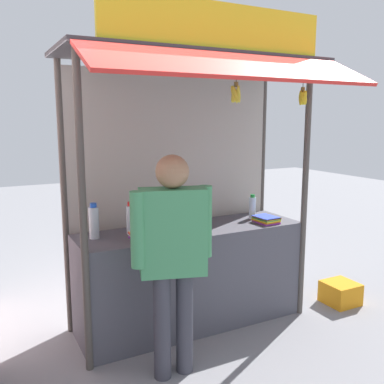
{
  "coord_description": "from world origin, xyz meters",
  "views": [
    {
      "loc": [
        -1.81,
        -3.48,
        1.99
      ],
      "look_at": [
        0.0,
        0.0,
        1.31
      ],
      "focal_mm": 39.83,
      "sensor_mm": 36.0,
      "label": 1
    }
  ],
  "objects_px": {
    "magazine_stack_center": "(144,236)",
    "plastic_crate": "(340,293)",
    "water_bottle_mid_left": "(185,211)",
    "water_bottle_far_left": "(94,222)",
    "magazine_stack_back_left": "(266,219)",
    "water_bottle_left": "(252,207)",
    "banana_bunch_inner_right": "(236,94)",
    "water_bottle_mid_right": "(131,219)",
    "banana_bunch_rightmost": "(303,97)",
    "vendor_person": "(173,247)"
  },
  "relations": [
    {
      "from": "water_bottle_mid_left",
      "to": "vendor_person",
      "type": "bearing_deg",
      "value": -121.25
    },
    {
      "from": "vendor_person",
      "to": "banana_bunch_inner_right",
      "type": "bearing_deg",
      "value": -142.12
    },
    {
      "from": "banana_bunch_rightmost",
      "to": "banana_bunch_inner_right",
      "type": "bearing_deg",
      "value": 179.9
    },
    {
      "from": "water_bottle_left",
      "to": "banana_bunch_rightmost",
      "type": "bearing_deg",
      "value": -69.1
    },
    {
      "from": "magazine_stack_back_left",
      "to": "vendor_person",
      "type": "height_order",
      "value": "vendor_person"
    },
    {
      "from": "banana_bunch_inner_right",
      "to": "magazine_stack_back_left",
      "type": "bearing_deg",
      "value": 25.68
    },
    {
      "from": "water_bottle_mid_left",
      "to": "water_bottle_far_left",
      "type": "xyz_separation_m",
      "value": [
        -0.96,
        -0.16,
        0.03
      ]
    },
    {
      "from": "magazine_stack_back_left",
      "to": "vendor_person",
      "type": "distance_m",
      "value": 1.39
    },
    {
      "from": "water_bottle_mid_right",
      "to": "plastic_crate",
      "type": "height_order",
      "value": "water_bottle_mid_right"
    },
    {
      "from": "water_bottle_far_left",
      "to": "magazine_stack_center",
      "type": "height_order",
      "value": "water_bottle_far_left"
    },
    {
      "from": "magazine_stack_center",
      "to": "plastic_crate",
      "type": "xyz_separation_m",
      "value": [
        2.17,
        -0.21,
        -0.87
      ]
    },
    {
      "from": "water_bottle_left",
      "to": "water_bottle_mid_left",
      "type": "relative_size",
      "value": 1.07
    },
    {
      "from": "magazine_stack_center",
      "to": "plastic_crate",
      "type": "relative_size",
      "value": 0.81
    },
    {
      "from": "water_bottle_far_left",
      "to": "water_bottle_mid_right",
      "type": "bearing_deg",
      "value": 0.93
    },
    {
      "from": "plastic_crate",
      "to": "magazine_stack_back_left",
      "type": "bearing_deg",
      "value": 167.14
    },
    {
      "from": "water_bottle_left",
      "to": "vendor_person",
      "type": "bearing_deg",
      "value": -149.07
    },
    {
      "from": "water_bottle_far_left",
      "to": "banana_bunch_inner_right",
      "type": "height_order",
      "value": "banana_bunch_inner_right"
    },
    {
      "from": "water_bottle_mid_left",
      "to": "vendor_person",
      "type": "height_order",
      "value": "vendor_person"
    },
    {
      "from": "water_bottle_left",
      "to": "banana_bunch_inner_right",
      "type": "height_order",
      "value": "banana_bunch_inner_right"
    },
    {
      "from": "magazine_stack_back_left",
      "to": "water_bottle_left",
      "type": "bearing_deg",
      "value": 95.66
    },
    {
      "from": "water_bottle_mid_right",
      "to": "plastic_crate",
      "type": "relative_size",
      "value": 0.87
    },
    {
      "from": "banana_bunch_inner_right",
      "to": "water_bottle_mid_right",
      "type": "bearing_deg",
      "value": 146.38
    },
    {
      "from": "banana_bunch_rightmost",
      "to": "plastic_crate",
      "type": "bearing_deg",
      "value": 5.72
    },
    {
      "from": "water_bottle_mid_right",
      "to": "water_bottle_left",
      "type": "bearing_deg",
      "value": -1.34
    },
    {
      "from": "water_bottle_far_left",
      "to": "plastic_crate",
      "type": "distance_m",
      "value": 2.77
    },
    {
      "from": "water_bottle_mid_left",
      "to": "water_bottle_left",
      "type": "bearing_deg",
      "value": -15.02
    },
    {
      "from": "water_bottle_far_left",
      "to": "plastic_crate",
      "type": "xyz_separation_m",
      "value": [
        2.55,
        -0.44,
        -0.99
      ]
    },
    {
      "from": "banana_bunch_inner_right",
      "to": "water_bottle_far_left",
      "type": "bearing_deg",
      "value": 155.39
    },
    {
      "from": "magazine_stack_center",
      "to": "banana_bunch_inner_right",
      "type": "distance_m",
      "value": 1.44
    },
    {
      "from": "water_bottle_mid_right",
      "to": "vendor_person",
      "type": "height_order",
      "value": "vendor_person"
    },
    {
      "from": "water_bottle_mid_right",
      "to": "magazine_stack_back_left",
      "type": "height_order",
      "value": "water_bottle_mid_right"
    },
    {
      "from": "water_bottle_left",
      "to": "vendor_person",
      "type": "distance_m",
      "value": 1.47
    },
    {
      "from": "water_bottle_mid_right",
      "to": "banana_bunch_inner_right",
      "type": "bearing_deg",
      "value": -33.62
    },
    {
      "from": "vendor_person",
      "to": "water_bottle_left",
      "type": "bearing_deg",
      "value": -132.03
    },
    {
      "from": "magazine_stack_center",
      "to": "water_bottle_mid_right",
      "type": "bearing_deg",
      "value": 99.98
    },
    {
      "from": "magazine_stack_back_left",
      "to": "water_bottle_mid_right",
      "type": "bearing_deg",
      "value": 169.74
    },
    {
      "from": "magazine_stack_back_left",
      "to": "banana_bunch_inner_right",
      "type": "bearing_deg",
      "value": -154.32
    },
    {
      "from": "water_bottle_far_left",
      "to": "water_bottle_mid_right",
      "type": "distance_m",
      "value": 0.34
    },
    {
      "from": "water_bottle_mid_right",
      "to": "magazine_stack_back_left",
      "type": "bearing_deg",
      "value": -10.26
    },
    {
      "from": "banana_bunch_rightmost",
      "to": "banana_bunch_inner_right",
      "type": "relative_size",
      "value": 1.03
    },
    {
      "from": "water_bottle_mid_left",
      "to": "magazine_stack_back_left",
      "type": "height_order",
      "value": "water_bottle_mid_left"
    },
    {
      "from": "magazine_stack_center",
      "to": "water_bottle_mid_left",
      "type": "bearing_deg",
      "value": 33.46
    },
    {
      "from": "water_bottle_far_left",
      "to": "magazine_stack_center",
      "type": "distance_m",
      "value": 0.45
    },
    {
      "from": "magazine_stack_back_left",
      "to": "plastic_crate",
      "type": "bearing_deg",
      "value": -12.86
    },
    {
      "from": "banana_bunch_rightmost",
      "to": "vendor_person",
      "type": "relative_size",
      "value": 0.17
    },
    {
      "from": "banana_bunch_inner_right",
      "to": "vendor_person",
      "type": "bearing_deg",
      "value": -159.17
    },
    {
      "from": "banana_bunch_inner_right",
      "to": "vendor_person",
      "type": "xyz_separation_m",
      "value": [
        -0.72,
        -0.27,
        -1.15
      ]
    },
    {
      "from": "magazine_stack_center",
      "to": "banana_bunch_inner_right",
      "type": "bearing_deg",
      "value": -21.07
    },
    {
      "from": "water_bottle_mid_left",
      "to": "water_bottle_far_left",
      "type": "relative_size",
      "value": 0.77
    },
    {
      "from": "water_bottle_left",
      "to": "magazine_stack_center",
      "type": "distance_m",
      "value": 1.29
    }
  ]
}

